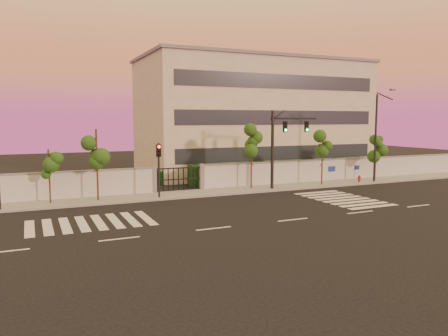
{
  "coord_description": "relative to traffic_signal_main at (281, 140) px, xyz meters",
  "views": [
    {
      "loc": [
        -13.85,
        -21.05,
        5.81
      ],
      "look_at": [
        -1.7,
        6.0,
        2.5
      ],
      "focal_mm": 35.0,
      "sensor_mm": 36.0,
      "label": 1
    }
  ],
  "objects": [
    {
      "name": "institutional_building",
      "position": [
        3.81,
        12.18,
        2.02
      ],
      "size": [
        24.4,
        12.4,
        12.25
      ],
      "color": "#BBB69E",
      "rests_on": "ground"
    },
    {
      "name": "traffic_signal_secondary",
      "position": [
        -10.46,
        -0.2,
        -1.52
      ],
      "size": [
        0.32,
        0.32,
        4.12
      ],
      "rotation": [
        0.0,
        0.0,
        0.28
      ],
      "color": "black",
      "rests_on": "ground"
    },
    {
      "name": "hedge_row",
      "position": [
        -4.02,
        4.93,
        -3.32
      ],
      "size": [
        41.0,
        4.25,
        1.8
      ],
      "color": "black",
      "rests_on": "ground"
    },
    {
      "name": "street_tree_d",
      "position": [
        -2.29,
        0.88,
        -0.25
      ],
      "size": [
        1.6,
        1.27,
        5.28
      ],
      "color": "#382314",
      "rests_on": "ground"
    },
    {
      "name": "street_tree_f",
      "position": [
        10.56,
        0.39,
        -1.01
      ],
      "size": [
        1.5,
        1.2,
        4.25
      ],
      "color": "#382314",
      "rests_on": "ground"
    },
    {
      "name": "street_tree_b",
      "position": [
        -17.82,
        0.69,
        -1.32
      ],
      "size": [
        1.38,
        1.1,
        3.81
      ],
      "color": "#382314",
      "rests_on": "ground"
    },
    {
      "name": "fire_hydrant",
      "position": [
        8.35,
        -0.0,
        -3.75
      ],
      "size": [
        0.3,
        0.29,
        0.77
      ],
      "rotation": [
        0.0,
        0.0,
        0.14
      ],
      "color": "red",
      "rests_on": "ground"
    },
    {
      "name": "road_markings",
      "position": [
        -6.77,
        -6.05,
        -4.12
      ],
      "size": [
        57.0,
        7.62,
        0.02
      ],
      "color": "silver",
      "rests_on": "ground"
    },
    {
      "name": "perimeter_wall",
      "position": [
        -5.08,
        2.19,
        -3.06
      ],
      "size": [
        60.0,
        0.36,
        2.2
      ],
      "color": "#B5B8BD",
      "rests_on": "ground"
    },
    {
      "name": "street_tree_e",
      "position": [
        4.28,
        0.13,
        -0.54
      ],
      "size": [
        1.5,
        1.19,
        4.89
      ],
      "color": "#382314",
      "rests_on": "ground"
    },
    {
      "name": "ground",
      "position": [
        -5.19,
        -9.81,
        -4.13
      ],
      "size": [
        120.0,
        120.0,
        0.0
      ],
      "primitive_type": "plane",
      "color": "black",
      "rests_on": "ground"
    },
    {
      "name": "streetlight_east",
      "position": [
        9.82,
        -0.46,
        0.42
      ],
      "size": [
        0.5,
        2.03,
        8.43
      ],
      "color": "black",
      "rests_on": "ground"
    },
    {
      "name": "street_tree_c",
      "position": [
        -14.68,
        0.51,
        -0.35
      ],
      "size": [
        1.58,
        1.26,
        5.15
      ],
      "color": "#382314",
      "rests_on": "ground"
    },
    {
      "name": "sidewalk",
      "position": [
        -5.19,
        0.69,
        -4.06
      ],
      "size": [
        60.0,
        3.0,
        0.15
      ],
      "primitive_type": "cube",
      "color": "gray",
      "rests_on": "ground"
    },
    {
      "name": "traffic_signal_main",
      "position": [
        0.0,
        0.0,
        0.0
      ],
      "size": [
        4.11,
        1.02,
        6.54
      ],
      "rotation": [
        0.0,
        0.0,
        -0.22
      ],
      "color": "black",
      "rests_on": "ground"
    }
  ]
}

